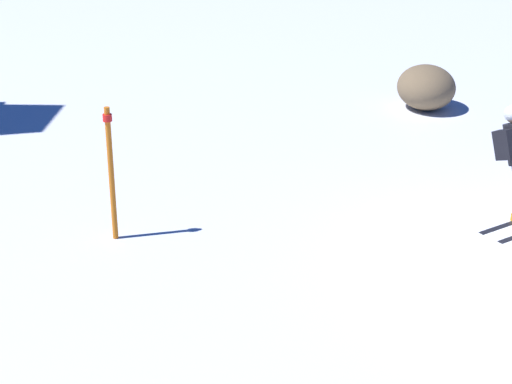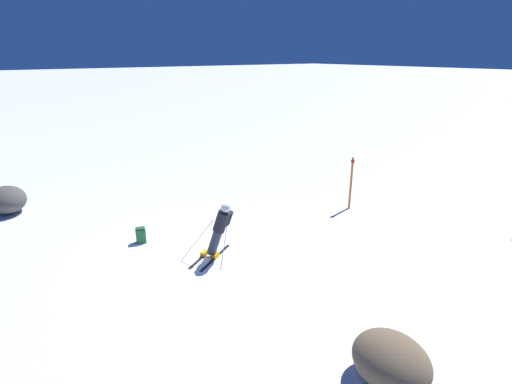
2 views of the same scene
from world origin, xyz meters
The scene contains 2 objects.
exposed_boulder_1 centered at (6.90, 0.24, 0.47)m, with size 1.44×1.22×0.93m, color brown.
trail_marker centered at (0.76, 6.17, 1.09)m, with size 0.13×0.13×1.98m.
Camera 1 is at (-10.53, 4.63, 5.42)m, focal length 60.00 mm.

